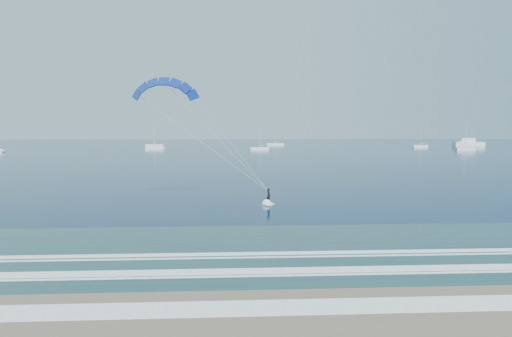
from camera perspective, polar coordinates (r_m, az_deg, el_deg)
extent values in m
plane|color=#06233C|center=(23.59, 0.46, -16.80)|extent=(900.00, 900.00, 0.00)
cube|color=#1E423F|center=(31.15, -0.50, -11.38)|extent=(600.00, 22.00, 0.03)
cube|color=white|center=(24.98, 0.23, -15.47)|extent=(600.00, 0.90, 0.07)
cube|color=white|center=(28.76, -0.26, -12.72)|extent=(600.00, 1.10, 0.07)
cube|color=white|center=(32.59, -0.63, -10.62)|extent=(600.00, 0.70, 0.07)
cube|color=white|center=(23.09, 0.54, -17.01)|extent=(600.00, 2.00, 0.02)
cube|color=#B0D218|center=(54.30, 1.59, -4.41)|extent=(1.45, 0.47, 0.08)
imported|color=black|center=(54.16, 1.59, -3.43)|extent=(0.54, 0.72, 1.79)
cone|color=white|center=(53.00, 1.54, -4.59)|extent=(1.31, 1.74, 1.10)
cube|color=white|center=(282.62, 25.04, 2.77)|extent=(16.83, 4.49, 2.47)
cube|color=white|center=(282.10, 24.88, 3.26)|extent=(7.86, 3.59, 2.24)
cylinder|color=silver|center=(282.07, 24.89, 3.69)|extent=(0.16, 0.16, 2.00)
cube|color=white|center=(220.84, -12.53, 2.52)|extent=(8.55, 2.40, 1.20)
cylinder|color=silver|center=(220.70, -12.56, 4.05)|extent=(0.18, 0.18, 10.56)
cylinder|color=silver|center=(220.60, -12.23, 2.89)|extent=(2.60, 0.12, 0.12)
cube|color=white|center=(260.32, -12.64, 2.83)|extent=(9.16, 2.40, 1.20)
cylinder|color=silver|center=(260.20, -12.66, 4.19)|extent=(0.18, 0.18, 11.08)
cylinder|color=silver|center=(260.09, -12.38, 3.15)|extent=(2.60, 0.12, 0.12)
cube|color=white|center=(209.32, 0.44, 2.52)|extent=(8.30, 2.40, 1.20)
cylinder|color=silver|center=(209.17, 0.44, 4.10)|extent=(0.18, 0.18, 10.37)
cylinder|color=silver|center=(209.35, 0.76, 2.90)|extent=(2.60, 0.12, 0.12)
cube|color=white|center=(276.69, 2.41, 3.05)|extent=(10.09, 2.40, 1.20)
cylinder|color=silver|center=(276.58, 2.41, 4.45)|extent=(0.18, 0.18, 12.34)
cylinder|color=silver|center=(276.78, 2.66, 3.34)|extent=(2.60, 0.12, 0.12)
cube|color=white|center=(256.75, 19.83, 2.65)|extent=(7.64, 2.40, 1.20)
cylinder|color=silver|center=(256.64, 19.86, 3.83)|extent=(0.18, 0.18, 9.38)
cylinder|color=silver|center=(257.19, 20.08, 2.95)|extent=(2.60, 0.12, 0.12)
cube|color=white|center=(223.36, 24.67, 2.23)|extent=(8.32, 2.40, 1.20)
cylinder|color=silver|center=(223.23, 24.72, 3.68)|extent=(0.18, 0.18, 10.13)
cylinder|color=silver|center=(223.88, 24.95, 2.58)|extent=(2.60, 0.12, 0.12)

